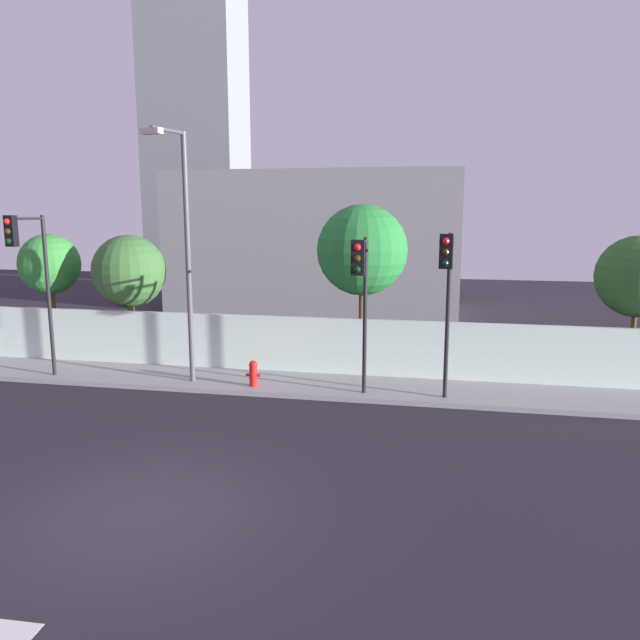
{
  "coord_description": "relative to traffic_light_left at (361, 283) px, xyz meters",
  "views": [
    {
      "loc": [
        5.09,
        -9.24,
        5.31
      ],
      "look_at": [
        1.97,
        6.5,
        2.43
      ],
      "focal_mm": 34.03,
      "sensor_mm": 36.0,
      "label": 1
    }
  ],
  "objects": [
    {
      "name": "roadside_tree_leftmost",
      "position": [
        -11.81,
        3.65,
        -0.03
      ],
      "size": [
        2.17,
        2.17,
        4.51
      ],
      "color": "brown",
      "rests_on": "ground"
    },
    {
      "name": "street_lamp_curbside",
      "position": [
        -5.39,
        0.9,
        1.02
      ],
      "size": [
        0.7,
        1.65,
        7.42
      ],
      "color": "#4C4C51",
      "rests_on": "sidewalk"
    },
    {
      "name": "roadside_tree_midleft",
      "position": [
        -8.69,
        3.65,
        -0.22
      ],
      "size": [
        2.55,
        2.55,
        4.51
      ],
      "color": "brown",
      "rests_on": "ground"
    },
    {
      "name": "tower_on_skyline",
      "position": [
        -16.35,
        28.83,
        12.57
      ],
      "size": [
        6.96,
        5.0,
        32.0
      ],
      "primitive_type": "cube",
      "color": "gray",
      "rests_on": "ground"
    },
    {
      "name": "ground_plane",
      "position": [
        -3.06,
        -6.66,
        -3.43
      ],
      "size": [
        80.0,
        80.0,
        0.0
      ],
      "primitive_type": "plane",
      "color": "#26212A"
    },
    {
      "name": "roadside_tree_midright",
      "position": [
        -0.45,
        3.65,
        0.63
      ],
      "size": [
        2.94,
        2.94,
        5.54
      ],
      "color": "brown",
      "rests_on": "ground"
    },
    {
      "name": "sidewalk",
      "position": [
        -3.06,
        1.54,
        -3.36
      ],
      "size": [
        36.0,
        2.4,
        0.15
      ],
      "primitive_type": "cube",
      "color": "gray",
      "rests_on": "ground"
    },
    {
      "name": "roadside_tree_rightmost",
      "position": [
        7.87,
        3.65,
        -0.05
      ],
      "size": [
        2.46,
        2.46,
        4.62
      ],
      "color": "brown",
      "rests_on": "ground"
    },
    {
      "name": "traffic_light_center",
      "position": [
        2.23,
        0.43,
        0.06
      ],
      "size": [
        0.36,
        1.08,
        4.59
      ],
      "color": "black",
      "rests_on": "sidewalk"
    },
    {
      "name": "traffic_light_left",
      "position": [
        0.0,
        0.0,
        0.0
      ],
      "size": [
        0.34,
        1.86,
        4.46
      ],
      "color": "black",
      "rests_on": "sidewalk"
    },
    {
      "name": "fire_hydrant",
      "position": [
        -3.33,
        0.89,
        -2.86
      ],
      "size": [
        0.44,
        0.26,
        0.78
      ],
      "color": "red",
      "rests_on": "sidewalk"
    },
    {
      "name": "perimeter_wall",
      "position": [
        -3.06,
        2.83,
        -2.38
      ],
      "size": [
        36.0,
        0.18,
        1.8
      ],
      "primitive_type": "cube",
      "color": "silver",
      "rests_on": "sidewalk"
    },
    {
      "name": "traffic_light_right",
      "position": [
        -10.08,
        0.26,
        0.38
      ],
      "size": [
        0.45,
        1.44,
        5.05
      ],
      "color": "black",
      "rests_on": "sidewalk"
    },
    {
      "name": "low_building_distant",
      "position": [
        -4.71,
        16.83,
        0.26
      ],
      "size": [
        15.46,
        6.0,
        7.39
      ],
      "primitive_type": "cube",
      "color": "gray",
      "rests_on": "ground"
    }
  ]
}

